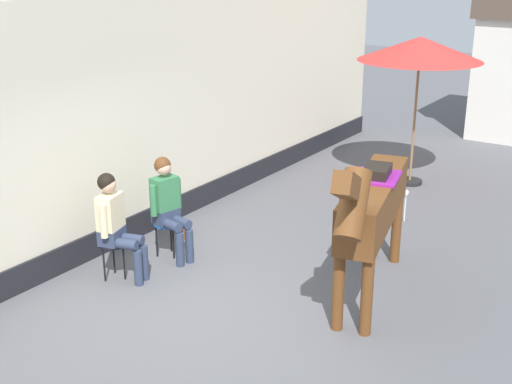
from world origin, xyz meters
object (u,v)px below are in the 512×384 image
Objects in this scene: seated_visitor_far at (168,203)px; satchel_bag at (183,230)px; saddled_horse_center at (372,206)px; seated_visitor_near at (115,222)px; spare_stool_white at (398,195)px; cafe_parasol at (420,50)px.

satchel_bag is (-0.30, 0.62, -0.68)m from seated_visitor_far.
satchel_bag is at bearing 176.85° from saddled_horse_center.
seated_visitor_near is at bearing -30.78° from satchel_bag.
seated_visitor_near is at bearing -118.70° from spare_stool_white.
seated_visitor_far is 0.97m from satchel_bag.
seated_visitor_near reaches higher than spare_stool_white.
spare_stool_white is (0.49, -1.77, -1.96)m from cafe_parasol.
seated_visitor_far is 2.75m from saddled_horse_center.
seated_visitor_near is 0.47× the size of saddled_horse_center.
spare_stool_white is at bearing -74.57° from cafe_parasol.
seated_visitor_far is 0.54× the size of cafe_parasol.
saddled_horse_center is 10.51× the size of satchel_bag.
saddled_horse_center is at bearing 25.22° from seated_visitor_near.
cafe_parasol reaches higher than saddled_horse_center.
seated_visitor_far is at bearing -170.27° from saddled_horse_center.
cafe_parasol is (1.51, 4.76, 1.59)m from seated_visitor_far.
seated_visitor_far is 3.02× the size of spare_stool_white.
satchel_bag is (-2.98, 0.16, -1.06)m from saddled_horse_center.
saddled_horse_center is at bearing -74.91° from spare_stool_white.
cafe_parasol is at bearing 118.48° from satchel_bag.
cafe_parasol reaches higher than spare_stool_white.
seated_visitor_far is 4.96× the size of satchel_bag.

